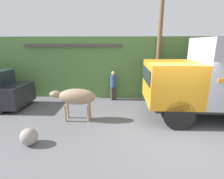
# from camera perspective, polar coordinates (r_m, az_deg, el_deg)

# --- Properties ---
(ground_plane) EXTENTS (60.00, 60.00, 0.00)m
(ground_plane) POSITION_cam_1_polar(r_m,az_deg,el_deg) (6.69, 19.98, -13.64)
(ground_plane) COLOR slate
(hillside_embankment) EXTENTS (32.00, 5.88, 3.42)m
(hillside_embankment) POSITION_cam_1_polar(r_m,az_deg,el_deg) (12.82, 11.69, 8.59)
(hillside_embankment) COLOR #568442
(hillside_embankment) RESTS_ON ground_plane
(building_backdrop) EXTENTS (5.31, 2.70, 3.04)m
(building_backdrop) POSITION_cam_1_polar(r_m,az_deg,el_deg) (11.28, -10.66, 6.88)
(building_backdrop) COLOR #99ADB7
(building_backdrop) RESTS_ON ground_plane
(brown_cow) EXTENTS (1.87, 0.65, 1.34)m
(brown_cow) POSITION_cam_1_polar(r_m,az_deg,el_deg) (7.17, -11.73, -2.40)
(brown_cow) COLOR #9E7F60
(brown_cow) RESTS_ON ground_plane
(pedestrian_on_hill) EXTENTS (0.43, 0.43, 1.60)m
(pedestrian_on_hill) POSITION_cam_1_polar(r_m,az_deg,el_deg) (9.60, 0.41, 1.69)
(pedestrian_on_hill) COLOR #38332D
(pedestrian_on_hill) RESTS_ON ground_plane
(utility_pole) EXTENTS (0.90, 0.23, 6.70)m
(utility_pole) POSITION_cam_1_polar(r_m,az_deg,el_deg) (9.64, 15.34, 16.73)
(utility_pole) COLOR brown
(utility_pole) RESTS_ON ground_plane
(roadside_rock) EXTENTS (0.54, 0.54, 0.54)m
(roadside_rock) POSITION_cam_1_polar(r_m,az_deg,el_deg) (6.22, -25.48, -13.73)
(roadside_rock) COLOR gray
(roadside_rock) RESTS_ON ground_plane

